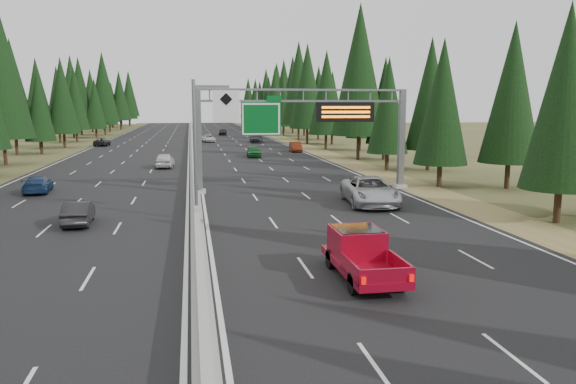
# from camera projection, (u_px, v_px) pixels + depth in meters

# --- Properties ---
(road) EXTENTS (32.00, 260.00, 0.08)m
(road) POSITION_uv_depth(u_px,v_px,m) (192.00, 149.00, 86.00)
(road) COLOR black
(road) RESTS_ON ground
(shoulder_right) EXTENTS (3.60, 260.00, 0.06)m
(shoulder_right) POSITION_uv_depth(u_px,v_px,m) (306.00, 147.00, 89.01)
(shoulder_right) COLOR olive
(shoulder_right) RESTS_ON ground
(shoulder_left) EXTENTS (3.60, 260.00, 0.06)m
(shoulder_left) POSITION_uv_depth(u_px,v_px,m) (71.00, 150.00, 83.00)
(shoulder_left) COLOR #40431F
(shoulder_left) RESTS_ON ground
(median_barrier) EXTENTS (0.70, 260.00, 0.85)m
(median_barrier) POSITION_uv_depth(u_px,v_px,m) (192.00, 146.00, 85.94)
(median_barrier) COLOR gray
(median_barrier) RESTS_ON road
(sign_gantry) EXTENTS (16.75, 0.98, 7.80)m
(sign_gantry) POSITION_uv_depth(u_px,v_px,m) (312.00, 123.00, 42.77)
(sign_gantry) COLOR slate
(sign_gantry) RESTS_ON road
(hov_sign_pole) EXTENTS (2.80, 0.50, 8.00)m
(hov_sign_pole) POSITION_uv_depth(u_px,v_px,m) (205.00, 139.00, 31.80)
(hov_sign_pole) COLOR slate
(hov_sign_pole) RESTS_ON road
(tree_row_right) EXTENTS (11.62, 243.46, 18.79)m
(tree_row_right) POSITION_uv_depth(u_px,v_px,m) (336.00, 88.00, 86.66)
(tree_row_right) COLOR black
(tree_row_right) RESTS_ON ground
(tree_row_left) EXTENTS (12.10, 242.93, 18.84)m
(tree_row_left) POSITION_uv_depth(u_px,v_px,m) (26.00, 85.00, 75.16)
(tree_row_left) COLOR black
(tree_row_left) RESTS_ON ground
(silver_minivan) EXTENTS (3.67, 6.89, 1.84)m
(silver_minivan) POSITION_uv_depth(u_px,v_px,m) (370.00, 191.00, 37.37)
(silver_minivan) COLOR #B1B3B7
(silver_minivan) RESTS_ON road
(red_pickup) EXTENTS (1.97, 5.51, 1.80)m
(red_pickup) POSITION_uv_depth(u_px,v_px,m) (360.00, 251.00, 21.71)
(red_pickup) COLOR black
(red_pickup) RESTS_ON road
(car_ahead_green) EXTENTS (1.93, 4.34, 1.45)m
(car_ahead_green) POSITION_uv_depth(u_px,v_px,m) (254.00, 151.00, 71.70)
(car_ahead_green) COLOR #13561F
(car_ahead_green) RESTS_ON road
(car_ahead_dkred) EXTENTS (1.76, 4.36, 1.41)m
(car_ahead_dkred) POSITION_uv_depth(u_px,v_px,m) (296.00, 147.00, 79.91)
(car_ahead_dkred) COLOR #60200D
(car_ahead_dkred) RESTS_ON road
(car_ahead_dkgrey) EXTENTS (2.58, 5.51, 1.56)m
(car_ahead_dkgrey) POSITION_uv_depth(u_px,v_px,m) (256.00, 138.00, 99.58)
(car_ahead_dkgrey) COLOR black
(car_ahead_dkgrey) RESTS_ON road
(car_ahead_white) EXTENTS (2.49, 4.84, 1.31)m
(car_ahead_white) POSITION_uv_depth(u_px,v_px,m) (208.00, 138.00, 101.15)
(car_ahead_white) COLOR silver
(car_ahead_white) RESTS_ON road
(car_ahead_far) EXTENTS (2.08, 4.51, 1.50)m
(car_ahead_far) POSITION_uv_depth(u_px,v_px,m) (223.00, 132.00, 124.52)
(car_ahead_far) COLOR black
(car_ahead_far) RESTS_ON road
(car_onc_near) EXTENTS (1.60, 4.05, 1.31)m
(car_onc_near) POSITION_uv_depth(u_px,v_px,m) (78.00, 213.00, 31.12)
(car_onc_near) COLOR black
(car_onc_near) RESTS_ON road
(car_onc_blue) EXTENTS (2.18, 4.52, 1.27)m
(car_onc_blue) POSITION_uv_depth(u_px,v_px,m) (38.00, 184.00, 42.43)
(car_onc_blue) COLOR navy
(car_onc_blue) RESTS_ON road
(car_onc_white) EXTENTS (2.03, 4.66, 1.56)m
(car_onc_white) POSITION_uv_depth(u_px,v_px,m) (165.00, 160.00, 59.63)
(car_onc_white) COLOR silver
(car_onc_white) RESTS_ON road
(car_onc_far) EXTENTS (2.30, 4.74, 1.30)m
(car_onc_far) POSITION_uv_depth(u_px,v_px,m) (102.00, 142.00, 91.51)
(car_onc_far) COLOR #232326
(car_onc_far) RESTS_ON road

